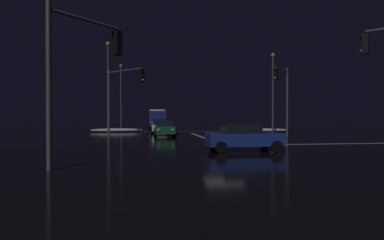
{
  "coord_description": "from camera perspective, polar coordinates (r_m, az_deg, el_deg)",
  "views": [
    {
      "loc": [
        -5.06,
        -20.33,
        1.95
      ],
      "look_at": [
        -0.47,
        11.8,
        1.58
      ],
      "focal_mm": 28.89,
      "sensor_mm": 36.0,
      "label": 1
    }
  ],
  "objects": [
    {
      "name": "ground",
      "position": [
        21.04,
        5.84,
        -4.81
      ],
      "size": [
        120.0,
        120.0,
        0.1
      ],
      "primitive_type": "cube",
      "color": "black"
    },
    {
      "name": "stop_line_north",
      "position": [
        29.04,
        1.93,
        -3.2
      ],
      "size": [
        0.35,
        14.03,
        0.01
      ],
      "color": "white",
      "rests_on": "ground"
    },
    {
      "name": "centre_line_ns",
      "position": [
        40.49,
        -0.94,
        -2.11
      ],
      "size": [
        22.0,
        0.15,
        0.01
      ],
      "color": "yellow",
      "rests_on": "ground"
    },
    {
      "name": "crosswalk_bar_east",
      "position": [
        24.4,
        25.16,
        -3.99
      ],
      "size": [
        14.03,
        0.4,
        0.01
      ],
      "color": "white",
      "rests_on": "ground"
    },
    {
      "name": "snow_bank_left_curb",
      "position": [
        40.19,
        -13.75,
        -1.82
      ],
      "size": [
        6.47,
        1.5,
        0.46
      ],
      "color": "white",
      "rests_on": "ground"
    },
    {
      "name": "snow_bank_right_curb",
      "position": [
        39.74,
        12.6,
        -1.84
      ],
      "size": [
        7.3,
        1.5,
        0.47
      ],
      "color": "white",
      "rests_on": "ground"
    },
    {
      "name": "sedan_green",
      "position": [
        30.58,
        -5.09,
        -1.51
      ],
      "size": [
        2.02,
        4.33,
        1.57
      ],
      "color": "#14512D",
      "rests_on": "ground"
    },
    {
      "name": "sedan_white",
      "position": [
        36.53,
        -6.02,
        -1.16
      ],
      "size": [
        2.02,
        4.33,
        1.57
      ],
      "color": "silver",
      "rests_on": "ground"
    },
    {
      "name": "sedan_orange",
      "position": [
        43.1,
        -5.95,
        -0.88
      ],
      "size": [
        2.02,
        4.33,
        1.57
      ],
      "color": "#C66014",
      "rests_on": "ground"
    },
    {
      "name": "box_truck",
      "position": [
        50.44,
        -6.44,
        0.37
      ],
      "size": [
        2.68,
        8.28,
        3.08
      ],
      "color": "navy",
      "rests_on": "ground"
    },
    {
      "name": "sedan_blue_crossing",
      "position": [
        17.68,
        9.45,
        -3.09
      ],
      "size": [
        4.33,
        2.02,
        1.57
      ],
      "color": "navy",
      "rests_on": "ground"
    },
    {
      "name": "traffic_signal_ne",
      "position": [
        30.94,
        16.39,
        5.46
      ],
      "size": [
        2.45,
        2.45,
        6.74
      ],
      "color": "#4C4C51",
      "rests_on": "ground"
    },
    {
      "name": "traffic_signal_nw",
      "position": [
        27.83,
        -12.79,
        5.52
      ],
      "size": [
        3.33,
        3.33,
        6.25
      ],
      "color": "#4C4C51",
      "rests_on": "ground"
    },
    {
      "name": "traffic_signal_sw",
      "position": [
        13.13,
        -19.7,
        10.31
      ],
      "size": [
        2.52,
        2.52,
        6.11
      ],
      "color": "#4C4C51",
      "rests_on": "ground"
    },
    {
      "name": "streetlamp_left_near",
      "position": [
        34.59,
        -15.23,
        6.84
      ],
      "size": [
        0.44,
        0.44,
        9.98
      ],
      "color": "#424247",
      "rests_on": "ground"
    },
    {
      "name": "streetlamp_left_far",
      "position": [
        50.45,
        -12.97,
        5.03
      ],
      "size": [
        0.44,
        0.44,
        10.23
      ],
      "color": "#424247",
      "rests_on": "ground"
    },
    {
      "name": "streetlamp_right_near",
      "position": [
        37.18,
        14.7,
        5.86
      ],
      "size": [
        0.44,
        0.44,
        9.3
      ],
      "color": "#424247",
      "rests_on": "ground"
    }
  ]
}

